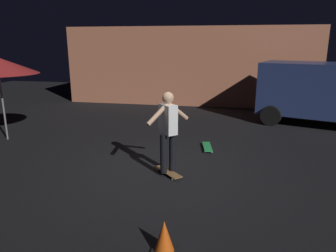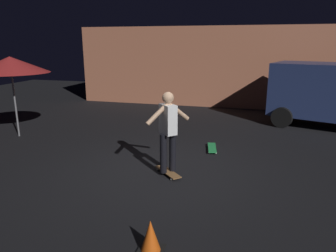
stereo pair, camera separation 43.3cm
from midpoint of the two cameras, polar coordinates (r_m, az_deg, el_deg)
ground_plane at (r=6.83m, az=0.82°, el=-8.24°), size 28.00×28.00×0.00m
low_building at (r=15.28m, az=7.73°, el=10.93°), size 10.78×3.60×3.33m
patio_umbrella at (r=9.88m, az=-25.42°, el=9.94°), size 2.10×2.10×2.30m
skateboard_ridden at (r=6.67m, az=1.88°, el=-8.30°), size 0.69×0.70×0.07m
skateboard_spare at (r=8.24m, az=9.45°, el=-3.91°), size 0.33×0.80×0.07m
skater at (r=6.35m, az=1.95°, el=-0.13°), size 0.76×0.75×1.67m
traffic_cone at (r=4.37m, az=-0.16°, el=-19.52°), size 0.34×0.34×0.46m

